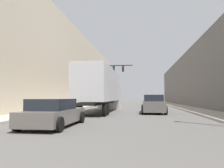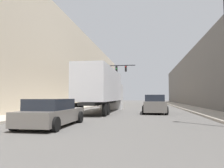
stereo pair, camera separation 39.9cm
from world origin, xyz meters
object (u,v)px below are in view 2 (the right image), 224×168
object	(u,v)px
semi_truck	(103,89)
traffic_signal_gantry	(108,76)
sedan_car	(52,113)
suv_car	(154,104)

from	to	relation	value
semi_truck	traffic_signal_gantry	bearing A→B (deg)	98.23
traffic_signal_gantry	semi_truck	bearing A→B (deg)	-81.77
semi_truck	sedan_car	distance (m)	11.13
sedan_car	suv_car	xyz separation A→B (m)	(5.35, 9.86, 0.14)
semi_truck	sedan_car	size ratio (longest dim) A/B	2.73
suv_car	traffic_signal_gantry	bearing A→B (deg)	116.79
sedan_car	suv_car	world-z (taller)	suv_car
semi_truck	suv_car	world-z (taller)	semi_truck
semi_truck	traffic_signal_gantry	xyz separation A→B (m)	(-1.75, 12.10, 2.44)
sedan_car	traffic_signal_gantry	distance (m)	23.50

